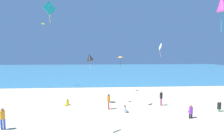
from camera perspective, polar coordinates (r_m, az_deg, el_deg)
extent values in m
plane|color=beige|center=(17.87, -0.25, -15.13)|extent=(120.00, 120.00, 0.00)
cube|color=teal|center=(59.72, -2.50, -1.09)|extent=(120.00, 60.00, 0.05)
cylinder|color=white|center=(17.73, 4.36, -14.33)|extent=(0.52, 0.52, 0.57)
sphere|color=#846047|center=(17.61, 4.37, -13.15)|extent=(0.23, 0.23, 0.23)
cube|color=white|center=(17.98, 4.73, -14.74)|extent=(0.48, 0.50, 0.17)
cylinder|color=yellow|center=(20.69, -14.91, -11.71)|extent=(0.49, 0.49, 0.54)
sphere|color=#A87A5B|center=(20.59, -14.93, -10.73)|extent=(0.22, 0.22, 0.22)
cube|color=yellow|center=(20.61, -15.34, -12.35)|extent=(0.45, 0.48, 0.16)
cylinder|color=blue|center=(16.51, -32.78, -15.99)|extent=(0.15, 0.15, 0.87)
cylinder|color=blue|center=(16.54, -33.49, -15.99)|extent=(0.15, 0.15, 0.87)
cylinder|color=orange|center=(16.28, -33.26, -13.47)|extent=(0.46, 0.46, 0.66)
sphere|color=#A87A5B|center=(16.15, -33.33, -11.99)|extent=(0.24, 0.24, 0.24)
cylinder|color=green|center=(19.41, 32.61, -13.01)|extent=(0.14, 0.14, 0.80)
cylinder|color=green|center=(19.24, 32.58, -13.16)|extent=(0.14, 0.14, 0.80)
cylinder|color=black|center=(19.13, 32.69, -11.07)|extent=(0.45, 0.45, 0.60)
sphere|color=beige|center=(19.03, 32.74, -9.91)|extent=(0.22, 0.22, 0.22)
cylinder|color=black|center=(16.85, 25.45, -15.42)|extent=(0.14, 0.14, 0.79)
cylinder|color=black|center=(16.76, 24.91, -15.50)|extent=(0.14, 0.14, 0.79)
cylinder|color=purple|center=(16.58, 25.27, -13.20)|extent=(0.33, 0.33, 0.60)
sphere|color=#A87A5B|center=(16.47, 25.32, -11.89)|extent=(0.22, 0.22, 0.22)
cylinder|color=#D8599E|center=(20.82, 16.44, -11.23)|extent=(0.15, 0.15, 0.83)
cylinder|color=#D8599E|center=(20.65, 16.26, -11.35)|extent=(0.15, 0.15, 0.83)
cylinder|color=black|center=(20.55, 16.40, -9.34)|extent=(0.47, 0.47, 0.62)
sphere|color=#A87A5B|center=(20.45, 16.42, -8.21)|extent=(0.23, 0.23, 0.23)
cylinder|color=red|center=(18.73, -1.16, -12.84)|extent=(0.15, 0.15, 0.84)
cylinder|color=red|center=(18.55, -1.17, -13.01)|extent=(0.15, 0.15, 0.84)
cylinder|color=orange|center=(18.43, -1.17, -10.76)|extent=(0.35, 0.35, 0.63)
sphere|color=brown|center=(18.32, -1.17, -9.50)|extent=(0.23, 0.23, 0.23)
pyramid|color=yellow|center=(33.21, -22.46, 13.57)|extent=(0.65, 0.61, 0.29)
cylinder|color=red|center=(33.08, -22.42, 12.33)|extent=(0.08, 0.11, 0.76)
cone|color=black|center=(20.16, -7.61, 3.44)|extent=(1.17, 1.24, 1.08)
cylinder|color=yellow|center=(20.20, -7.58, 0.95)|extent=(0.14, 0.18, 1.00)
cone|color=#DB3DA8|center=(9.58, 33.42, 17.61)|extent=(0.80, 0.75, 0.72)
cylinder|color=#1EADAD|center=(9.42, 33.20, 13.00)|extent=(0.09, 0.06, 1.03)
cube|color=white|center=(16.85, 16.13, 6.70)|extent=(0.21, 0.71, 0.70)
cylinder|color=pink|center=(16.84, 16.09, 4.62)|extent=(0.17, 0.09, 0.71)
cube|color=#1EADAD|center=(12.85, -20.51, 18.28)|extent=(0.76, 0.67, 0.97)
cylinder|color=yellow|center=(12.70, -20.42, 15.32)|extent=(0.13, 0.13, 0.66)
pyramid|color=orange|center=(26.49, 2.95, 3.51)|extent=(0.68, 0.50, 0.28)
cylinder|color=black|center=(26.55, 2.94, 1.24)|extent=(0.03, 0.11, 1.18)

